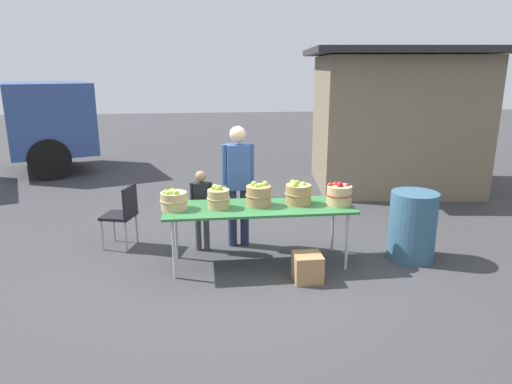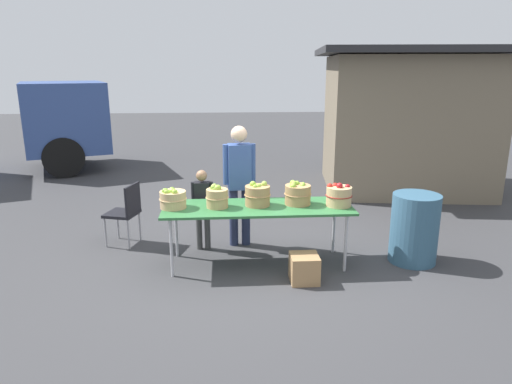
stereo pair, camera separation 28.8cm
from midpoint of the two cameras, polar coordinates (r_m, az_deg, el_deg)
name	(u,v)px [view 2 (the right image)]	position (r m, az deg, el deg)	size (l,w,h in m)	color
ground_plane	(258,263)	(5.88, 1.63, -8.80)	(40.00, 40.00, 0.00)	#38383A
market_table	(258,209)	(5.63, 1.68, -2.18)	(2.30, 0.76, 0.75)	#2D6B38
apple_basket_green_0	(173,199)	(5.59, -8.81, -0.83)	(0.33, 0.33, 0.25)	tan
apple_basket_green_1	(217,197)	(5.55, -3.37, -0.61)	(0.28, 0.28, 0.28)	tan
apple_basket_green_2	(257,195)	(5.62, 1.63, -0.38)	(0.32, 0.32, 0.30)	#A87F51
apple_basket_green_3	(298,194)	(5.71, 6.60, -0.23)	(0.34, 0.34, 0.29)	#A87F51
apple_basket_red_0	(339,195)	(5.72, 11.62, -0.43)	(0.33, 0.33, 0.30)	tan
vendor_adult	(239,177)	(6.18, -0.73, 1.92)	(0.44, 0.24, 1.65)	#262D4C
child_customer	(202,203)	(6.13, -5.30, -1.41)	(0.29, 0.15, 1.09)	#3F3F3F
food_kiosk	(406,120)	(9.74, 18.86, 8.46)	(3.85, 3.33, 2.74)	#726651
folding_chair	(126,209)	(6.52, -14.54, -2.08)	(0.50, 0.50, 0.86)	black
trash_barrel	(414,228)	(6.16, 20.25, -4.25)	(0.59, 0.59, 0.88)	#335972
produce_crate	(304,268)	(5.40, 7.53, -9.35)	(0.32, 0.32, 0.32)	#A87F51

